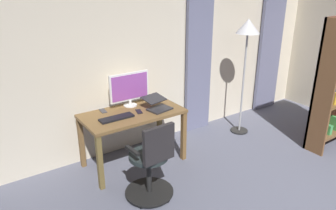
% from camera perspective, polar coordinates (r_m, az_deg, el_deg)
% --- Properties ---
extents(back_room_partition, '(5.86, 0.10, 2.54)m').
position_cam_1_polar(back_room_partition, '(4.90, 0.43, 8.72)').
color(back_room_partition, beige).
rests_on(back_room_partition, ground).
extents(curtain_left_panel, '(0.55, 0.06, 2.29)m').
position_cam_1_polar(curtain_left_panel, '(6.30, 17.49, 9.43)').
color(curtain_left_panel, slate).
rests_on(curtain_left_panel, ground).
extents(curtain_right_panel, '(0.47, 0.06, 2.29)m').
position_cam_1_polar(curtain_right_panel, '(5.11, 5.41, 7.71)').
color(curtain_right_panel, slate).
rests_on(curtain_right_panel, ground).
extents(desk, '(1.29, 0.68, 0.74)m').
position_cam_1_polar(desk, '(4.23, -6.24, -2.55)').
color(desk, brown).
rests_on(desk, ground).
extents(office_chair, '(0.56, 0.56, 0.94)m').
position_cam_1_polar(office_chair, '(3.63, -2.91, -10.24)').
color(office_chair, black).
rests_on(office_chair, ground).
extents(computer_monitor, '(0.57, 0.18, 0.46)m').
position_cam_1_polar(computer_monitor, '(4.33, -6.78, 3.03)').
color(computer_monitor, white).
rests_on(computer_monitor, desk).
extents(computer_keyboard, '(0.43, 0.14, 0.02)m').
position_cam_1_polar(computer_keyboard, '(4.01, -9.03, -2.25)').
color(computer_keyboard, black).
rests_on(computer_keyboard, desk).
extents(laptop, '(0.34, 0.38, 0.16)m').
position_cam_1_polar(laptop, '(4.25, -1.86, -0.02)').
color(laptop, '#232328').
rests_on(laptop, desk).
extents(computer_mouse, '(0.06, 0.10, 0.04)m').
position_cam_1_polar(computer_mouse, '(4.62, -2.41, 1.29)').
color(computer_mouse, '#232328').
rests_on(computer_mouse, desk).
extents(cell_phone_face_up, '(0.11, 0.16, 0.01)m').
position_cam_1_polar(cell_phone_face_up, '(4.19, -5.13, -1.15)').
color(cell_phone_face_up, black).
rests_on(cell_phone_face_up, desk).
extents(cell_phone_by_monitor, '(0.08, 0.15, 0.01)m').
position_cam_1_polar(cell_phone_by_monitor, '(4.28, -11.35, -1.01)').
color(cell_phone_by_monitor, '#333338').
rests_on(cell_phone_by_monitor, desk).
extents(floor_lamp, '(0.35, 0.35, 1.80)m').
position_cam_1_polar(floor_lamp, '(5.01, 13.76, 11.63)').
color(floor_lamp, black).
rests_on(floor_lamp, ground).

